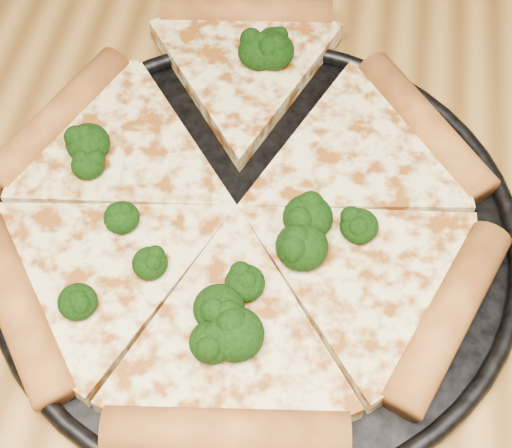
# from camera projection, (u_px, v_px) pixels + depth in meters

# --- Properties ---
(dining_table) EXTENTS (1.20, 0.90, 0.75)m
(dining_table) POSITION_uv_depth(u_px,v_px,m) (361.00, 440.00, 0.55)
(dining_table) COLOR olive
(dining_table) RESTS_ON ground
(pizza_pan) EXTENTS (0.37, 0.37, 0.02)m
(pizza_pan) POSITION_uv_depth(u_px,v_px,m) (256.00, 231.00, 0.53)
(pizza_pan) COLOR black
(pizza_pan) RESTS_ON dining_table
(pizza) EXTENTS (0.38, 0.40, 0.03)m
(pizza) POSITION_uv_depth(u_px,v_px,m) (237.00, 200.00, 0.53)
(pizza) COLOR beige
(pizza) RESTS_ON pizza_pan
(broccoli_florets) EXTENTS (0.23, 0.29, 0.03)m
(broccoli_florets) POSITION_uv_depth(u_px,v_px,m) (231.00, 201.00, 0.52)
(broccoli_florets) COLOR black
(broccoli_florets) RESTS_ON pizza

